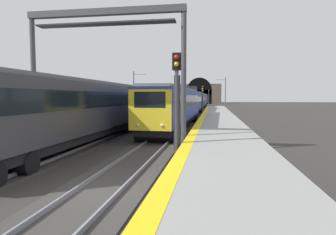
{
  "coord_description": "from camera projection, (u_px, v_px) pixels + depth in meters",
  "views": [
    {
      "loc": [
        -8.43,
        -3.54,
        3.06
      ],
      "look_at": [
        12.58,
        -0.19,
        1.5
      ],
      "focal_mm": 30.28,
      "sensor_mm": 36.0,
      "label": 1
    }
  ],
  "objects": [
    {
      "name": "ground_plane",
      "position": [
        100.0,
        192.0,
        9.08
      ],
      "size": [
        320.0,
        320.0,
        0.0
      ],
      "primitive_type": "plane",
      "color": "#302D2B"
    },
    {
      "name": "platform_right",
      "position": [
        230.0,
        183.0,
        8.41
      ],
      "size": [
        112.0,
        3.73,
        1.0
      ],
      "primitive_type": "cube",
      "color": "gray",
      "rests_on": "ground_plane"
    },
    {
      "name": "platform_right_edge_strip",
      "position": [
        176.0,
        164.0,
        8.62
      ],
      "size": [
        112.0,
        0.5,
        0.01
      ],
      "primitive_type": "cube",
      "color": "yellow",
      "rests_on": "platform_right"
    },
    {
      "name": "track_main_line",
      "position": [
        100.0,
        191.0,
        9.08
      ],
      "size": [
        160.0,
        2.96,
        0.21
      ],
      "color": "#383533",
      "rests_on": "ground_plane"
    },
    {
      "name": "train_main_approaching",
      "position": [
        195.0,
        101.0,
        56.84
      ],
      "size": [
        80.79,
        3.41,
        4.8
      ],
      "rotation": [
        0.0,
        0.0,
        3.11
      ],
      "color": "navy",
      "rests_on": "ground_plane"
    },
    {
      "name": "train_adjacent_platform",
      "position": [
        126.0,
        104.0,
        26.84
      ],
      "size": [
        37.69,
        3.14,
        4.06
      ],
      "rotation": [
        0.0,
        0.0,
        -0.01
      ],
      "color": "#333338",
      "rests_on": "ground_plane"
    },
    {
      "name": "railway_signal_near",
      "position": [
        177.0,
        100.0,
        12.46
      ],
      "size": [
        0.39,
        0.38,
        4.96
      ],
      "rotation": [
        0.0,
        0.0,
        3.14
      ],
      "color": "#38383D",
      "rests_on": "ground_plane"
    },
    {
      "name": "railway_signal_mid",
      "position": [
        202.0,
        98.0,
        42.44
      ],
      "size": [
        0.39,
        0.38,
        4.74
      ],
      "rotation": [
        0.0,
        0.0,
        3.14
      ],
      "color": "#38383D",
      "rests_on": "ground_plane"
    },
    {
      "name": "railway_signal_far",
      "position": [
        209.0,
        96.0,
        103.95
      ],
      "size": [
        0.39,
        0.38,
        5.71
      ],
      "rotation": [
        0.0,
        0.0,
        3.14
      ],
      "color": "#38383D",
      "rests_on": "ground_plane"
    },
    {
      "name": "overhead_signal_gantry",
      "position": [
        105.0,
        45.0,
        15.35
      ],
      "size": [
        0.7,
        8.88,
        7.79
      ],
      "color": "#3F3F47",
      "rests_on": "ground_plane"
    },
    {
      "name": "tunnel_portal",
      "position": [
        199.0,
        94.0,
        121.57
      ],
      "size": [
        3.04,
        18.47,
        11.13
      ],
      "color": "#51473D",
      "rests_on": "ground_plane"
    },
    {
      "name": "catenary_mast_near",
      "position": [
        134.0,
        92.0,
        52.14
      ],
      "size": [
        0.22,
        2.47,
        7.73
      ],
      "color": "#595B60",
      "rests_on": "ground_plane"
    },
    {
      "name": "catenary_mast_far",
      "position": [
        225.0,
        93.0,
        66.24
      ],
      "size": [
        0.22,
        2.3,
        7.63
      ],
      "color": "#595B60",
      "rests_on": "ground_plane"
    }
  ]
}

